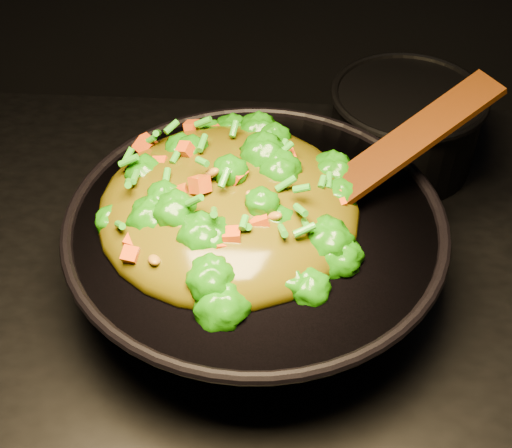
# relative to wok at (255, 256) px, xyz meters

# --- Properties ---
(wok) EXTENTS (0.46, 0.46, 0.11)m
(wok) POSITION_rel_wok_xyz_m (0.00, 0.00, 0.00)
(wok) COLOR black
(wok) RESTS_ON stovetop
(stir_fry) EXTENTS (0.36, 0.36, 0.10)m
(stir_fry) POSITION_rel_wok_xyz_m (-0.03, 0.01, 0.10)
(stir_fry) COLOR #1E7908
(stir_fry) RESTS_ON wok
(spatula) EXTENTS (0.25, 0.18, 0.11)m
(spatula) POSITION_rel_wok_xyz_m (0.13, 0.05, 0.10)
(spatula) COLOR #381208
(spatula) RESTS_ON wok
(back_pot) EXTENTS (0.24, 0.24, 0.11)m
(back_pot) POSITION_rel_wok_xyz_m (0.18, 0.25, 0.00)
(back_pot) COLOR black
(back_pot) RESTS_ON stovetop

